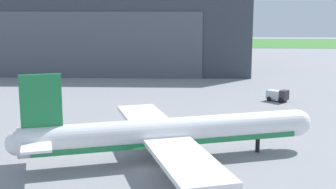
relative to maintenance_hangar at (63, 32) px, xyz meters
name	(u,v)px	position (x,y,z in m)	size (l,w,h in m)	color
ground_plane	(145,168)	(31.09, -83.95, -10.84)	(440.00, 440.00, 0.00)	gray
grass_field_strip	(176,43)	(31.09, 95.69, -10.80)	(440.00, 56.00, 0.08)	#3D7934
maintenance_hangar	(63,32)	(0.00, 0.00, 0.00)	(105.77, 33.38, 22.60)	#383D47
airliner_near_left	(168,133)	(33.73, -80.88, -7.41)	(36.90, 34.52, 11.36)	white
baggage_tug	(278,95)	(54.18, -44.65, -9.55)	(4.46, 4.07, 2.37)	#2D2D33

